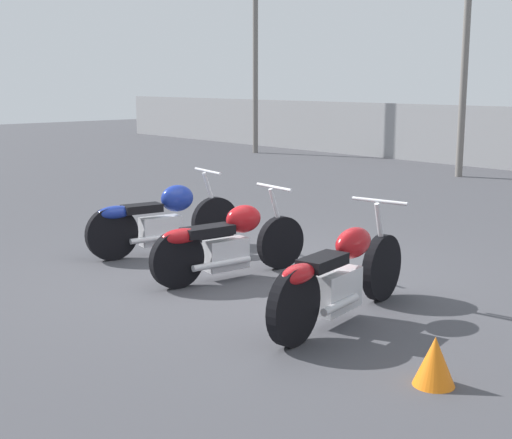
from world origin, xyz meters
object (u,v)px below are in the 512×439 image
(motorcycle_slot_2, at_px, (340,276))
(traffic_cone_near, at_px, (435,361))
(light_pole_right, at_px, (468,3))
(motorcycle_slot_0, at_px, (163,219))
(motorcycle_slot_1, at_px, (228,242))
(light_pole_left, at_px, (255,23))

(motorcycle_slot_2, height_order, traffic_cone_near, motorcycle_slot_2)
(light_pole_right, bearing_deg, motorcycle_slot_2, -62.80)
(motorcycle_slot_0, distance_m, traffic_cone_near, 4.72)
(motorcycle_slot_1, relative_size, traffic_cone_near, 5.47)
(light_pole_left, bearing_deg, motorcycle_slot_2, -38.75)
(traffic_cone_near, bearing_deg, motorcycle_slot_2, 159.37)
(motorcycle_slot_2, bearing_deg, motorcycle_slot_1, 163.01)
(light_pole_left, height_order, motorcycle_slot_2, light_pole_left)
(light_pole_left, distance_m, motorcycle_slot_0, 13.44)
(motorcycle_slot_1, height_order, traffic_cone_near, motorcycle_slot_1)
(motorcycle_slot_0, xyz_separation_m, motorcycle_slot_1, (1.47, -0.14, -0.03))
(light_pole_left, bearing_deg, light_pole_right, -1.44)
(motorcycle_slot_1, distance_m, traffic_cone_near, 3.25)
(motorcycle_slot_0, distance_m, motorcycle_slot_1, 1.47)
(motorcycle_slot_2, bearing_deg, light_pole_left, 129.69)
(light_pole_left, distance_m, light_pole_right, 7.25)
(motorcycle_slot_2, bearing_deg, traffic_cone_near, -32.18)
(light_pole_right, height_order, motorcycle_slot_2, light_pole_right)
(motorcycle_slot_0, xyz_separation_m, traffic_cone_near, (4.64, -0.83, -0.26))
(light_pole_right, bearing_deg, motorcycle_slot_1, -71.59)
(motorcycle_slot_1, distance_m, motorcycle_slot_2, 1.80)
(light_pole_right, height_order, traffic_cone_near, light_pole_right)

